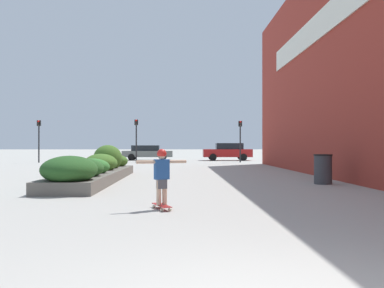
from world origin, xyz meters
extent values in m
cube|color=maroon|center=(5.56, 13.04, 4.94)|extent=(0.60, 31.12, 9.88)
cube|color=#605B54|center=(-4.15, 13.23, 0.19)|extent=(1.72, 10.15, 0.38)
ellipsoid|color=#234C1E|center=(-4.08, 9.00, 0.68)|extent=(1.60, 1.91, 0.81)
ellipsoid|color=#234C1E|center=(-4.12, 10.63, 0.63)|extent=(1.47, 1.45, 0.67)
ellipsoid|color=#33702D|center=(-4.10, 12.15, 0.61)|extent=(1.31, 1.05, 0.61)
ellipsoid|color=#3D6623|center=(-4.12, 14.07, 0.66)|extent=(1.33, 1.59, 0.76)
ellipsoid|color=#3D6623|center=(-4.11, 15.62, 0.82)|extent=(1.27, 1.24, 1.17)
ellipsoid|color=#3D6623|center=(-4.05, 17.29, 0.63)|extent=(1.25, 1.01, 0.66)
cube|color=maroon|center=(-1.28, 5.85, 0.09)|extent=(0.48, 0.81, 0.01)
cylinder|color=beige|center=(-1.46, 6.07, 0.03)|extent=(0.08, 0.08, 0.06)
cylinder|color=beige|center=(-1.30, 6.13, 0.03)|extent=(0.08, 0.08, 0.06)
cylinder|color=beige|center=(-1.26, 5.56, 0.03)|extent=(0.08, 0.08, 0.06)
cylinder|color=beige|center=(-1.10, 5.62, 0.03)|extent=(0.08, 0.08, 0.06)
cylinder|color=tan|center=(-1.34, 5.82, 0.37)|extent=(0.13, 0.13, 0.55)
cylinder|color=tan|center=(-1.22, 5.87, 0.37)|extent=(0.13, 0.13, 0.55)
cube|color=#4C4C51|center=(-1.28, 5.85, 0.55)|extent=(0.24, 0.22, 0.20)
cube|color=#234C8C|center=(-1.28, 5.85, 0.86)|extent=(0.35, 0.26, 0.43)
cylinder|color=tan|center=(-1.62, 5.72, 1.03)|extent=(0.41, 0.21, 0.07)
cylinder|color=tan|center=(-0.94, 5.98, 1.03)|extent=(0.41, 0.21, 0.07)
sphere|color=tan|center=(-1.28, 5.85, 1.17)|extent=(0.18, 0.18, 0.18)
sphere|color=red|center=(-1.28, 5.85, 1.20)|extent=(0.21, 0.21, 0.21)
cylinder|color=#38383D|center=(4.22, 11.77, 0.51)|extent=(0.63, 0.63, 1.01)
cylinder|color=black|center=(4.22, 11.77, 1.04)|extent=(0.66, 0.66, 0.05)
cube|color=maroon|center=(3.41, 35.88, 0.68)|extent=(4.45, 1.73, 0.71)
cube|color=black|center=(3.58, 35.88, 1.32)|extent=(2.45, 1.52, 0.56)
cylinder|color=black|center=(2.03, 35.06, 0.32)|extent=(0.65, 0.22, 0.65)
cylinder|color=black|center=(2.03, 36.70, 0.32)|extent=(0.65, 0.22, 0.65)
cylinder|color=black|center=(4.79, 35.06, 0.32)|extent=(0.65, 0.22, 0.65)
cylinder|color=black|center=(4.79, 36.70, 0.32)|extent=(0.65, 0.22, 0.65)
cube|color=#BCBCC1|center=(12.70, 36.95, 0.65)|extent=(4.61, 1.85, 0.63)
cube|color=black|center=(12.89, 36.95, 1.23)|extent=(2.53, 1.63, 0.52)
cylinder|color=black|center=(11.27, 36.08, 0.34)|extent=(0.68, 0.22, 0.68)
cylinder|color=black|center=(11.27, 37.83, 0.34)|extent=(0.68, 0.22, 0.68)
cylinder|color=black|center=(14.13, 36.08, 0.34)|extent=(0.68, 0.22, 0.68)
cylinder|color=black|center=(14.13, 37.83, 0.34)|extent=(0.68, 0.22, 0.68)
cube|color=slate|center=(-3.99, 36.93, 0.59)|extent=(4.66, 1.90, 0.57)
cube|color=black|center=(-4.18, 36.93, 1.13)|extent=(2.56, 1.67, 0.52)
cylinder|color=black|center=(-2.54, 37.84, 0.31)|extent=(0.62, 0.22, 0.62)
cylinder|color=black|center=(-2.54, 36.03, 0.31)|extent=(0.62, 0.22, 0.62)
cylinder|color=black|center=(-5.43, 37.84, 0.31)|extent=(0.62, 0.22, 0.62)
cylinder|color=black|center=(-5.43, 36.03, 0.31)|extent=(0.62, 0.22, 0.62)
cylinder|color=black|center=(-4.49, 31.38, 1.52)|extent=(0.11, 0.11, 3.03)
cube|color=black|center=(-4.49, 31.38, 3.26)|extent=(0.28, 0.20, 0.45)
sphere|color=red|center=(-4.49, 31.25, 3.41)|extent=(0.15, 0.15, 0.15)
sphere|color=#2D2823|center=(-4.49, 31.25, 3.26)|extent=(0.15, 0.15, 0.15)
sphere|color=#2D2823|center=(-4.49, 31.25, 3.11)|extent=(0.15, 0.15, 0.15)
cylinder|color=black|center=(3.98, 31.43, 1.47)|extent=(0.11, 0.11, 2.94)
cube|color=black|center=(3.98, 31.43, 3.16)|extent=(0.28, 0.20, 0.45)
sphere|color=red|center=(3.98, 31.31, 3.31)|extent=(0.15, 0.15, 0.15)
sphere|color=#2D2823|center=(3.98, 31.31, 3.16)|extent=(0.15, 0.15, 0.15)
sphere|color=#2D2823|center=(3.98, 31.31, 3.01)|extent=(0.15, 0.15, 0.15)
cylinder|color=black|center=(-12.30, 31.28, 1.48)|extent=(0.11, 0.11, 2.96)
cube|color=black|center=(-12.30, 31.28, 3.18)|extent=(0.28, 0.20, 0.45)
sphere|color=red|center=(-12.30, 31.16, 3.33)|extent=(0.15, 0.15, 0.15)
sphere|color=#2D2823|center=(-12.30, 31.16, 3.18)|extent=(0.15, 0.15, 0.15)
sphere|color=#2D2823|center=(-12.30, 31.16, 3.03)|extent=(0.15, 0.15, 0.15)
camera|label=1|loc=(-0.87, -3.38, 1.38)|focal=40.00mm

